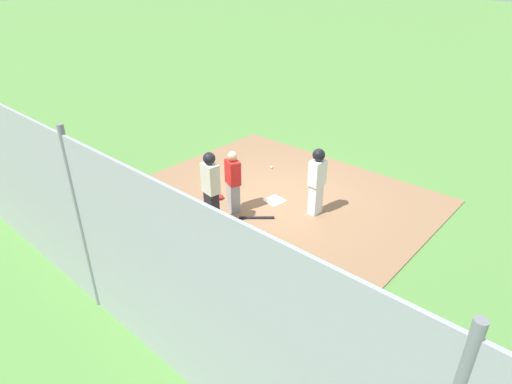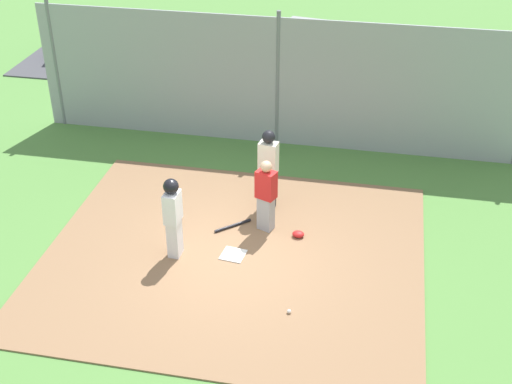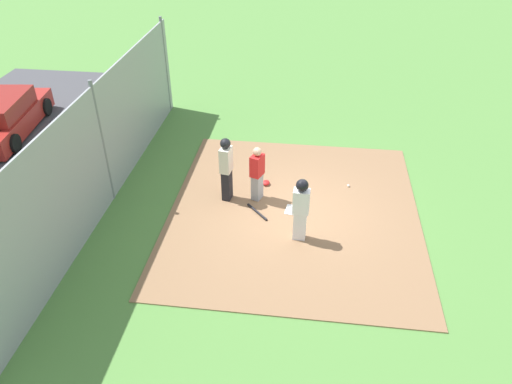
# 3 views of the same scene
# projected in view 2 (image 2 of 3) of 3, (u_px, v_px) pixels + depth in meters

# --- Properties ---
(ground_plane) EXTENTS (140.00, 140.00, 0.00)m
(ground_plane) POSITION_uv_depth(u_px,v_px,m) (233.00, 256.00, 13.30)
(ground_plane) COLOR #51843D
(dirt_infield) EXTENTS (7.20, 6.40, 0.03)m
(dirt_infield) POSITION_uv_depth(u_px,v_px,m) (233.00, 256.00, 13.29)
(dirt_infield) COLOR #896647
(dirt_infield) RESTS_ON ground_plane
(home_plate) EXTENTS (0.49, 0.49, 0.02)m
(home_plate) POSITION_uv_depth(u_px,v_px,m) (233.00, 255.00, 13.28)
(home_plate) COLOR white
(home_plate) RESTS_ON dirt_infield
(catcher) EXTENTS (0.45, 0.38, 1.55)m
(catcher) POSITION_uv_depth(u_px,v_px,m) (266.00, 195.00, 13.66)
(catcher) COLOR #9E9EA3
(catcher) RESTS_ON dirt_infield
(umpire) EXTENTS (0.41, 0.31, 1.81)m
(umpire) POSITION_uv_depth(u_px,v_px,m) (268.00, 168.00, 14.26)
(umpire) COLOR black
(umpire) RESTS_ON dirt_infield
(runner) EXTENTS (0.29, 0.39, 1.66)m
(runner) POSITION_uv_depth(u_px,v_px,m) (173.00, 213.00, 12.82)
(runner) COLOR silver
(runner) RESTS_ON dirt_infield
(baseball_bat) EXTENTS (0.65, 0.60, 0.06)m
(baseball_bat) POSITION_uv_depth(u_px,v_px,m) (233.00, 226.00, 14.10)
(baseball_bat) COLOR black
(baseball_bat) RESTS_ON dirt_infield
(catcher_mask) EXTENTS (0.24, 0.20, 0.12)m
(catcher_mask) POSITION_uv_depth(u_px,v_px,m) (298.00, 234.00, 13.79)
(catcher_mask) COLOR red
(catcher_mask) RESTS_ON dirt_infield
(baseball) EXTENTS (0.07, 0.07, 0.07)m
(baseball) POSITION_uv_depth(u_px,v_px,m) (289.00, 311.00, 11.84)
(baseball) COLOR white
(baseball) RESTS_ON dirt_infield
(backstop_fence) EXTENTS (12.00, 0.10, 3.35)m
(backstop_fence) POSITION_uv_depth(u_px,v_px,m) (278.00, 83.00, 16.59)
(backstop_fence) COLOR #93999E
(backstop_fence) RESTS_ON ground_plane
(parking_lot) EXTENTS (18.00, 5.20, 0.04)m
(parking_lot) POSITION_uv_depth(u_px,v_px,m) (305.00, 66.00, 21.90)
(parking_lot) COLOR #424247
(parking_lot) RESTS_ON ground_plane
(parked_car_red) EXTENTS (4.38, 2.27, 1.28)m
(parked_car_red) POSITION_uv_depth(u_px,v_px,m) (410.00, 60.00, 20.69)
(parked_car_red) COLOR maroon
(parked_car_red) RESTS_ON parking_lot
(parked_car_silver) EXTENTS (4.43, 2.41, 1.28)m
(parked_car_silver) POSITION_uv_depth(u_px,v_px,m) (323.00, 50.00, 21.49)
(parked_car_silver) COLOR #B2B2B7
(parked_car_silver) RESTS_ON parking_lot
(parked_car_blue) EXTENTS (4.43, 2.43, 1.28)m
(parked_car_blue) POSITION_uv_depth(u_px,v_px,m) (118.00, 37.00, 22.49)
(parked_car_blue) COLOR #28428C
(parked_car_blue) RESTS_ON parking_lot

